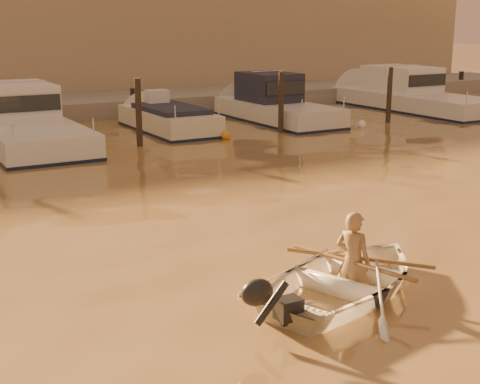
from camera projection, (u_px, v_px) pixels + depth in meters
dinghy at (349, 278)px, 9.13m from camera, size 3.79×3.29×0.66m
person at (353, 262)px, 9.16m from camera, size 0.51×0.61×1.43m
outboard_motor at (287, 309)px, 7.97m from camera, size 0.98×0.71×0.70m
oar_port at (358, 258)px, 9.27m from camera, size 1.23×1.77×0.13m
oar_starboard at (351, 262)px, 9.12m from camera, size 0.50×2.07×0.13m
moored_boat_2 at (23, 123)px, 20.19m from camera, size 2.55×8.46×1.75m
moored_boat_3 at (168, 124)px, 22.58m from camera, size 1.87×5.47×0.95m
moored_boat_4 at (277, 104)px, 24.58m from camera, size 2.15×6.67×1.75m
moored_boat_5 at (413, 95)px, 27.83m from camera, size 2.61×8.64×1.75m
piling_2 at (139, 116)px, 19.65m from camera, size 0.18×0.18×2.20m
piling_3 at (281, 106)px, 22.05m from camera, size 0.18×0.18×2.20m
piling_4 at (389, 98)px, 24.31m from camera, size 0.18×0.18×2.20m
fender_c at (79, 155)px, 17.97m from camera, size 0.30×0.30×0.30m
fender_d at (226, 136)px, 20.98m from camera, size 0.30×0.30×0.30m
fender_e at (362, 125)px, 23.28m from camera, size 0.30×0.30×0.30m
quay at (73, 111)px, 26.41m from camera, size 52.00×4.00×1.00m
waterfront_building at (35, 48)px, 30.47m from camera, size 46.00×7.00×4.80m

